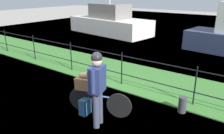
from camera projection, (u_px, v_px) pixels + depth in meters
name	position (u px, v px, depth m)	size (l,w,h in m)	color
ground_plane	(74.00, 112.00, 5.50)	(60.00, 60.00, 0.00)	gray
grass_strip	(135.00, 77.00, 7.69)	(27.00, 2.40, 0.03)	#38702D
harbor_water	(201.00, 39.00, 13.74)	(30.00, 30.00, 0.00)	#426684
iron_fence	(122.00, 66.00, 6.88)	(18.04, 0.04, 1.07)	black
bicycle_main	(99.00, 101.00, 5.34)	(1.54, 0.52, 0.61)	black
wooden_crate	(84.00, 83.00, 5.31)	(0.39, 0.29, 0.29)	brown
terrier_dog	(85.00, 75.00, 5.23)	(0.32, 0.22, 0.18)	tan
cyclist_person	(97.00, 83.00, 4.66)	(0.37, 0.52, 1.68)	#383D51
backpack_on_paving	(85.00, 106.00, 5.35)	(0.28, 0.18, 0.40)	#28517A
mooring_bollard	(182.00, 105.00, 5.43)	(0.20, 0.20, 0.40)	#38383D
moored_boat_far	(110.00, 23.00, 15.31)	(6.17, 3.08, 3.60)	silver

